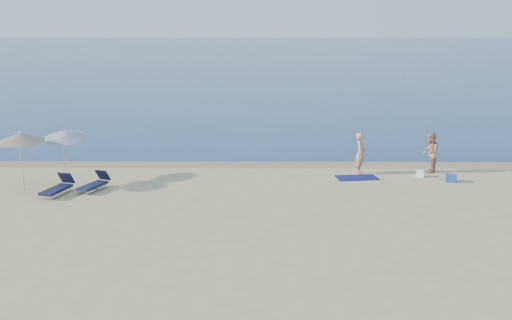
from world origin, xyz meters
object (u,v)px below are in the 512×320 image
Objects in this scene: person_right at (430,153)px; blue_cooler at (451,178)px; person_left at (360,153)px; umbrella_near at (66,134)px.

person_right is 1.93m from blue_cooler.
blue_cooler is at bearing 35.15° from person_right.
person_right is at bearing 122.51° from blue_cooler.
person_right is at bearing -72.07° from person_left.
person_left reaches higher than blue_cooler.
person_left is at bearing 174.98° from blue_cooler.
umbrella_near is (-13.00, -1.38, 1.11)m from person_left.
blue_cooler is at bearing -97.52° from person_left.
blue_cooler is 16.87m from umbrella_near.
umbrella_near is at bearing 109.24° from person_left.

